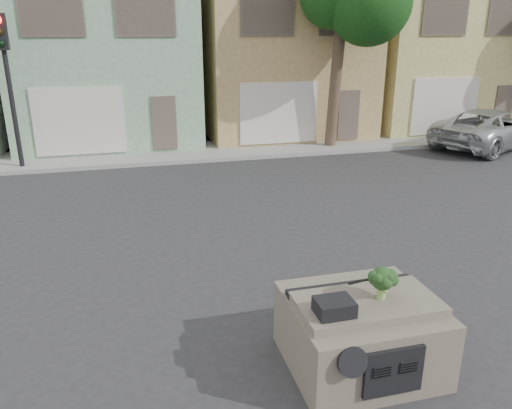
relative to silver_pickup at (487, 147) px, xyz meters
name	(u,v)px	position (x,y,z in m)	size (l,w,h in m)	color
ground_plane	(291,271)	(-11.33, -8.54, 0.00)	(120.00, 120.00, 0.00)	#303033
sidewalk	(206,151)	(-11.33, 1.96, 0.07)	(40.00, 3.00, 0.15)	gray
townhouse_mint	(106,50)	(-14.83, 5.96, 3.77)	(7.20, 8.20, 7.55)	#88B08B
townhouse_tan	(275,48)	(-7.33, 5.96, 3.77)	(7.20, 8.20, 7.55)	tan
townhouse_beige	(420,47)	(0.17, 5.96, 3.77)	(7.20, 8.20, 7.55)	#CBBE75
silver_pickup	(487,147)	(0.00, 0.00, 0.00)	(2.60, 5.63, 1.56)	silver
traffic_signal	(10,95)	(-17.83, 0.96, 2.55)	(0.40, 0.40, 5.10)	black
tree_near	(337,39)	(-6.33, 1.26, 4.25)	(4.40, 4.00, 8.50)	#143F12
car_dashboard	(360,330)	(-11.33, -11.54, 0.56)	(2.00, 1.80, 1.12)	#6D6254
instrument_hump	(334,307)	(-11.91, -11.89, 1.22)	(0.48, 0.38, 0.20)	black
wiper_arm	(369,279)	(-11.05, -11.16, 1.13)	(0.70, 0.03, 0.02)	black
broccoli	(382,283)	(-11.14, -11.69, 1.36)	(0.39, 0.39, 0.47)	#1B3817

